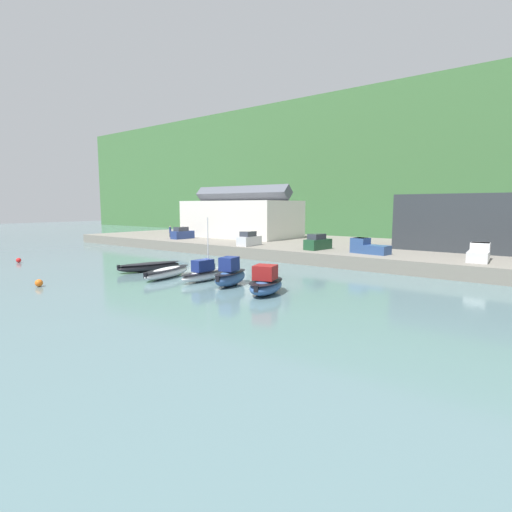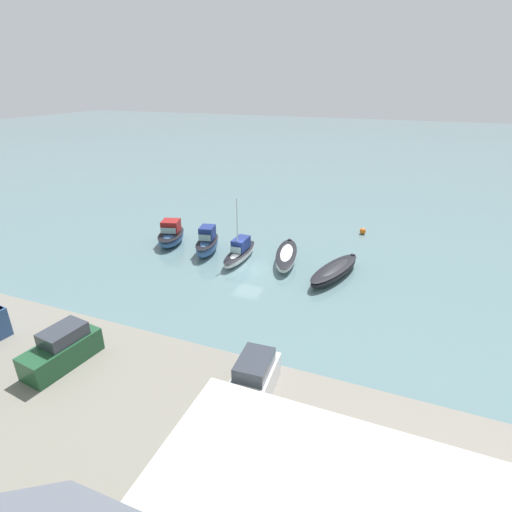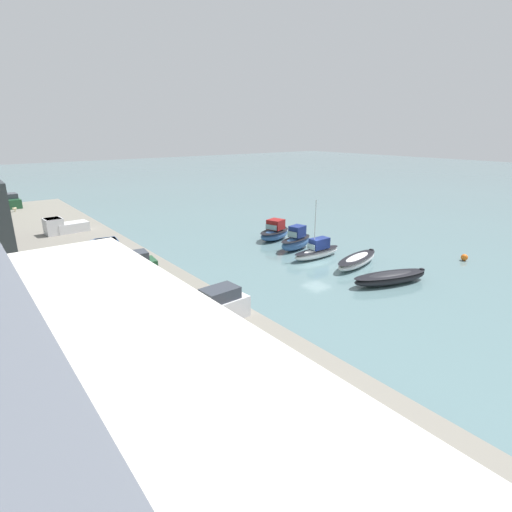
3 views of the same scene
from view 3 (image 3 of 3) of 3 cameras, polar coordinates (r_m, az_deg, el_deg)
The scene contains 13 objects.
ground_plane at distance 41.82m, azimuth 8.75°, elevation -1.11°, with size 320.00×320.00×0.00m, color slate.
moored_boat_0 at distance 37.91m, azimuth 18.62°, elevation -2.96°, with size 4.11×7.81×1.05m.
moored_boat_1 at distance 41.81m, azimuth 14.23°, elevation -0.62°, with size 3.41×7.36×1.09m.
moored_boat_2 at distance 43.54m, azimuth 8.76°, elevation 0.72°, with size 1.72×6.30×6.38m.
moored_boat_3 at distance 46.27m, azimuth 5.73°, elevation 2.17°, with size 2.89×5.27×2.76m.
moored_boat_4 at distance 50.32m, azimuth 2.69°, elevation 3.39°, with size 3.80×5.59×2.53m.
parked_car_0 at distance 25.64m, azimuth -5.57°, elevation -7.29°, with size 2.05×4.30×2.16m.
parked_car_1 at distance 73.47m, azimuth -31.45°, elevation 6.67°, with size 4.29×2.02×2.16m.
parked_car_3 at distance 34.17m, azimuth -17.48°, elevation -1.56°, with size 2.32×4.40×2.16m.
pickup_truck_0 at distance 52.17m, azimuth -25.89°, elevation 3.85°, with size 2.29×4.85×1.90m.
pickup_truck_1 at distance 40.81m, azimuth -20.70°, elevation 1.05°, with size 4.94×2.57×1.90m.
dog_on_quay at distance 69.37m, azimuth -31.23°, elevation 5.80°, with size 0.77×0.78×0.68m.
mooring_buoy_1 at distance 47.72m, azimuth 27.62°, elevation -0.17°, with size 0.70×0.70×0.70m.
Camera 3 is at (-27.17, 28.86, 13.33)m, focal length 28.00 mm.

